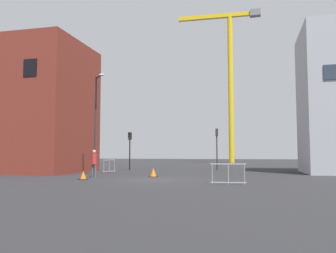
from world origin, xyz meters
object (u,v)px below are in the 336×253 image
at_px(construction_crane, 229,66).
at_px(traffic_light_verge, 130,144).
at_px(traffic_cone_by_barrier, 153,173).
at_px(streetlamp_tall, 96,117).
at_px(traffic_cone_striped, 83,175).
at_px(traffic_light_corner, 217,142).
at_px(pedestrian_walking, 94,161).

xyz_separation_m(construction_crane, traffic_light_verge, (-7.85, -28.80, -14.22)).
relative_size(traffic_light_verge, traffic_cone_by_barrier, 6.17).
bearing_deg(streetlamp_tall, traffic_cone_striped, -75.31).
xyz_separation_m(construction_crane, traffic_light_corner, (0.23, -26.61, -13.99)).
distance_m(streetlamp_tall, pedestrian_walking, 4.03).
bearing_deg(pedestrian_walking, traffic_light_verge, 96.25).
xyz_separation_m(traffic_light_corner, traffic_light_verge, (-8.08, -2.18, -0.23)).
height_order(construction_crane, traffic_light_corner, construction_crane).
xyz_separation_m(pedestrian_walking, traffic_cone_striped, (0.10, -1.71, -0.83)).
xyz_separation_m(traffic_light_corner, pedestrian_walking, (-6.97, -12.28, -1.61)).
relative_size(pedestrian_walking, traffic_cone_by_barrier, 3.12).
bearing_deg(traffic_cone_by_barrier, construction_crane, 85.25).
bearing_deg(pedestrian_walking, streetlamp_tall, 112.70).
distance_m(streetlamp_tall, traffic_light_corner, 12.89).
bearing_deg(traffic_cone_striped, traffic_light_corner, 63.82).
relative_size(construction_crane, traffic_cone_striped, 49.81).
height_order(pedestrian_walking, traffic_cone_by_barrier, pedestrian_walking).
relative_size(streetlamp_tall, traffic_light_corner, 1.84).
relative_size(construction_crane, traffic_light_verge, 7.29).
bearing_deg(pedestrian_walking, construction_crane, 80.16).
bearing_deg(streetlamp_tall, pedestrian_walking, -67.30).
xyz_separation_m(pedestrian_walking, traffic_cone_by_barrier, (3.65, 1.61, -0.80)).
relative_size(traffic_cone_striped, traffic_cone_by_barrier, 0.90).
bearing_deg(traffic_light_verge, construction_crane, 74.74).
distance_m(pedestrian_walking, traffic_cone_by_barrier, 4.06).
bearing_deg(traffic_light_verge, traffic_cone_by_barrier, -60.76).
distance_m(construction_crane, traffic_light_corner, 30.07).
distance_m(streetlamp_tall, traffic_light_verge, 8.08).
relative_size(traffic_light_corner, traffic_cone_striped, 7.54).
height_order(streetlamp_tall, traffic_cone_by_barrier, streetlamp_tall).
bearing_deg(traffic_light_corner, pedestrian_walking, -119.59).
bearing_deg(traffic_cone_striped, traffic_light_verge, 95.83).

